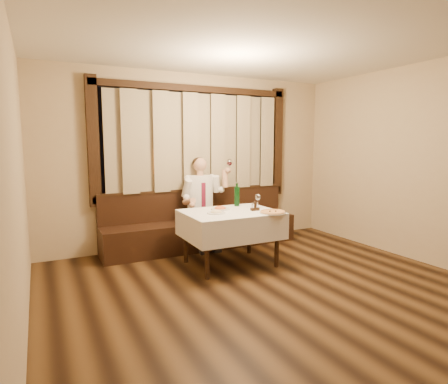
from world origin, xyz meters
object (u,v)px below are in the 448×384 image
pasta_cream (216,211)px  green_bottle (237,196)px  pasta_red (220,207)px  cruet_caddy (255,207)px  seated_man (203,196)px  pizza (273,212)px  banquette (201,228)px  dining_table (230,219)px

pasta_cream → green_bottle: bearing=36.7°
pasta_red → cruet_caddy: cruet_caddy is taller
seated_man → pizza: bearing=-70.9°
green_bottle → seated_man: seated_man is taller
banquette → cruet_caddy: bearing=-73.6°
pasta_cream → seated_man: (0.23, 0.98, 0.05)m
seated_man → green_bottle: bearing=-63.0°
pizza → pasta_red: (-0.51, 0.56, 0.02)m
dining_table → seated_man: size_ratio=0.87×
pasta_cream → seated_man: size_ratio=0.17×
banquette → cruet_caddy: (0.33, -1.12, 0.49)m
banquette → cruet_caddy: banquette is taller
green_bottle → seated_man: 0.67m
dining_table → green_bottle: (0.28, 0.34, 0.26)m
seated_man → pasta_red: bearing=-94.0°
pizza → cruet_caddy: 0.30m
pasta_red → dining_table: bearing=-69.3°
banquette → pasta_cream: banquette is taller
cruet_caddy → seated_man: (-0.35, 1.03, 0.04)m
dining_table → pasta_red: 0.24m
pizza → cruet_caddy: cruet_caddy is taller
banquette → seated_man: seated_man is taller
banquette → green_bottle: 0.95m
dining_table → pasta_cream: pasta_cream is taller
cruet_caddy → pasta_red: bearing=143.5°
dining_table → pizza: 0.59m
banquette → seated_man: size_ratio=2.19×
pasta_red → cruet_caddy: bearing=-35.4°
pasta_cream → seated_man: seated_man is taller
pizza → seated_man: (-0.45, 1.31, 0.07)m
pasta_red → green_bottle: green_bottle is taller
pasta_cream → dining_table: bearing=12.1°
pasta_red → cruet_caddy: 0.49m
pizza → seated_man: 1.39m
pasta_cream → green_bottle: green_bottle is taller
pizza → banquette: bearing=107.3°
pizza → pasta_cream: size_ratio=1.44×
banquette → pasta_cream: 1.20m
dining_table → cruet_caddy: (0.33, -0.10, 0.15)m
pasta_cream → seated_man: 1.01m
pizza → cruet_caddy: bearing=111.1°
pasta_cream → seated_man: bearing=77.1°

